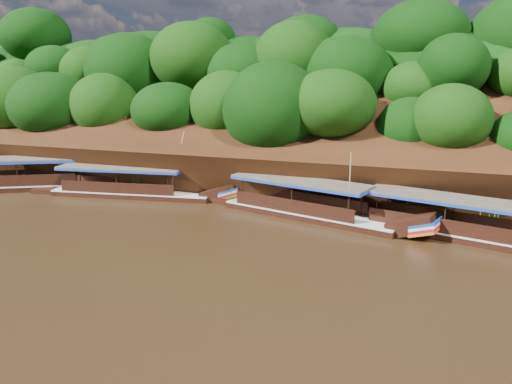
# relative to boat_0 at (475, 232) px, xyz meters

# --- Properties ---
(ground) EXTENTS (160.00, 160.00, 0.00)m
(ground) POSITION_rel_boat_0_xyz_m (-11.19, -6.00, -0.56)
(ground) COLOR black
(ground) RESTS_ON ground
(riverbank) EXTENTS (120.00, 30.06, 19.40)m
(riverbank) POSITION_rel_boat_0_xyz_m (-11.20, 16.72, 1.33)
(riverbank) COLOR black
(riverbank) RESTS_ON ground
(boat_0) EXTENTS (15.15, 5.87, 5.76)m
(boat_0) POSITION_rel_boat_0_xyz_m (0.00, 0.00, 0.00)
(boat_0) COLOR black
(boat_0) RESTS_ON ground
(boat_1) EXTENTS (14.90, 5.94, 5.45)m
(boat_1) POSITION_rel_boat_0_xyz_m (-9.63, 1.27, 0.03)
(boat_1) COLOR black
(boat_1) RESTS_ON ground
(boat_2) EXTENTS (15.47, 4.22, 5.79)m
(boat_2) POSITION_rel_boat_0_xyz_m (-24.36, 2.75, -0.01)
(boat_2) COLOR black
(boat_2) RESTS_ON ground
(boat_3) EXTENTS (14.39, 8.97, 3.21)m
(boat_3) POSITION_rel_boat_0_xyz_m (-33.87, 2.39, 0.05)
(boat_3) COLOR black
(boat_3) RESTS_ON ground
(reeds) EXTENTS (49.04, 2.46, 1.93)m
(reeds) POSITION_rel_boat_0_xyz_m (-14.30, 3.39, 0.33)
(reeds) COLOR #2A691A
(reeds) RESTS_ON ground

